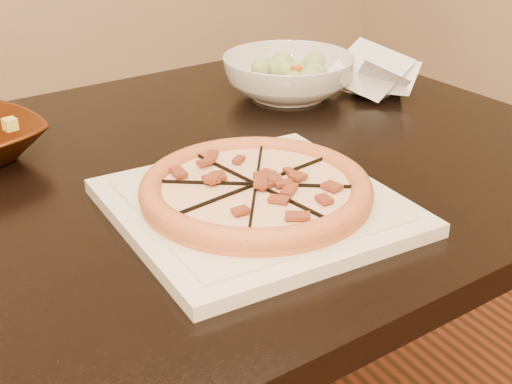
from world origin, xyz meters
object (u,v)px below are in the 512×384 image
salad_bowl (288,76)px  dining_table (148,243)px  plate (256,206)px  pizza (256,189)px

salad_bowl → dining_table: bearing=-151.2°
dining_table → plate: (0.09, -0.17, 0.12)m
pizza → salad_bowl: size_ratio=1.22×
plate → salad_bowl: (0.28, 0.37, 0.03)m
pizza → salad_bowl: salad_bowl is taller
plate → salad_bowl: bearing=52.9°
dining_table → pizza: pizza is taller
pizza → salad_bowl: (0.28, 0.37, 0.00)m
plate → salad_bowl: size_ratio=1.41×
dining_table → plate: plate is taller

